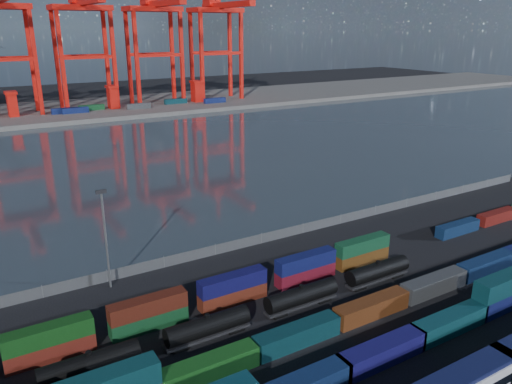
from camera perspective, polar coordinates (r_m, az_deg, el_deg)
ground at (r=78.18m, az=11.72°, el=-12.99°), size 700.00×700.00×0.00m
harbor_water at (r=164.95m, az=-13.59°, el=3.72°), size 700.00×700.00×0.00m
far_quay at (r=265.10m, az=-20.74°, el=8.66°), size 700.00×70.00×2.00m
container_row_south at (r=61.66m, az=7.75°, el=-19.71°), size 141.02×2.67×5.68m
container_row_mid at (r=66.29m, az=1.06°, el=-17.02°), size 141.87×2.56×5.47m
container_row_north at (r=80.47m, az=1.75°, el=-9.99°), size 140.49×2.23×4.75m
tanker_string at (r=67.31m, az=-11.77°, el=-16.73°), size 89.80×2.64×3.78m
waterfront_fence at (r=97.48m, az=0.61°, el=-5.34°), size 160.12×0.12×2.20m
yard_light_mast at (r=81.90m, az=-16.84°, el=-4.63°), size 1.60×0.40×16.60m
gantry_cranes at (r=254.19m, az=-23.26°, el=17.60°), size 202.07×51.97×70.37m
quay_containers at (r=248.80m, az=-22.64°, el=8.42°), size 172.58×10.99×2.60m
straddle_carriers at (r=253.97m, az=-21.03°, el=9.82°), size 140.00×7.00×11.10m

